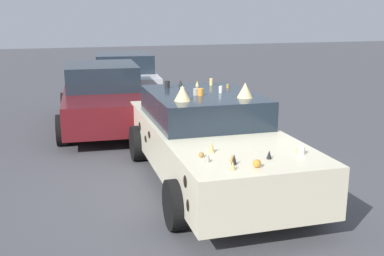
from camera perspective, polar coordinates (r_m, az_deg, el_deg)
name	(u,v)px	position (r m, az deg, el deg)	size (l,w,h in m)	color
ground_plane	(210,182)	(7.45, 2.22, -6.57)	(60.00, 60.00, 0.00)	#47474C
art_car_decorated	(209,138)	(7.31, 2.05, -1.20)	(4.69, 2.13, 1.58)	beige
parked_sedan_far_left	(124,77)	(14.17, -8.26, 6.13)	(4.45, 2.34, 1.43)	silver
parked_sedan_near_right	(103,96)	(11.01, -10.81, 3.81)	(4.43, 2.24, 1.44)	#5B1419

